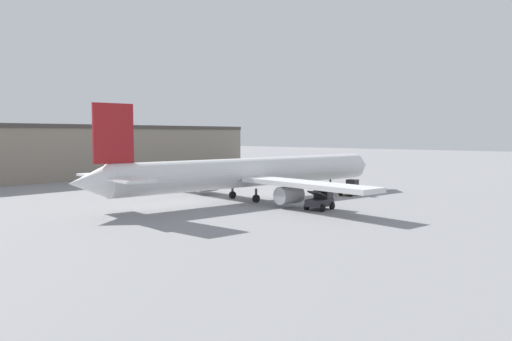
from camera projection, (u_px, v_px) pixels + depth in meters
name	position (u px, v px, depth m)	size (l,w,h in m)	color
ground_plane	(256.00, 199.00, 60.35)	(400.00, 400.00, 0.00)	gray
terminal_building	(37.00, 152.00, 86.55)	(86.52, 15.73, 9.55)	gray
airplane	(250.00, 173.00, 59.47)	(44.06, 37.62, 10.83)	silver
ground_crew_worker	(318.00, 188.00, 64.60)	(0.39, 0.39, 1.76)	#1E2338
baggage_tug	(350.00, 188.00, 63.99)	(2.76, 1.77, 2.02)	yellow
belt_loader_truck	(321.00, 199.00, 52.04)	(3.08, 2.35, 2.19)	#2D2D33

